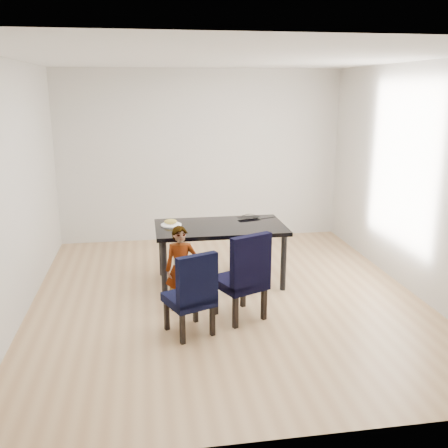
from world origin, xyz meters
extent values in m
cube|color=tan|center=(0.00, 0.00, -0.01)|extent=(4.50, 5.00, 0.01)
cube|color=white|center=(0.00, 0.00, 2.71)|extent=(4.50, 5.00, 0.01)
cube|color=silver|center=(0.00, 2.50, 1.35)|extent=(4.50, 0.01, 2.70)
cube|color=white|center=(0.00, -2.50, 1.35)|extent=(4.50, 0.01, 2.70)
cube|color=white|center=(-2.25, 0.00, 1.35)|extent=(0.01, 5.00, 2.70)
cube|color=white|center=(2.25, 0.00, 1.35)|extent=(0.01, 5.00, 2.70)
cube|color=black|center=(0.00, 0.50, 0.38)|extent=(1.60, 0.90, 0.75)
cube|color=black|center=(-0.51, -0.80, 0.44)|extent=(0.56, 0.57, 0.88)
cube|color=black|center=(0.05, -0.52, 0.48)|extent=(0.62, 0.63, 0.97)
imported|color=orange|center=(-0.55, -0.23, 0.48)|extent=(0.36, 0.24, 0.96)
cylinder|color=white|center=(-0.60, 0.60, 0.76)|extent=(0.32, 0.32, 0.01)
ellipsoid|color=#B79D41|center=(-0.61, 0.61, 0.80)|extent=(0.17, 0.08, 0.06)
imported|color=black|center=(0.41, 0.81, 0.76)|extent=(0.34, 0.26, 0.02)
torus|color=black|center=(0.46, 0.74, 0.75)|extent=(0.20, 0.20, 0.01)
camera|label=1|loc=(-0.90, -5.40, 2.39)|focal=40.00mm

